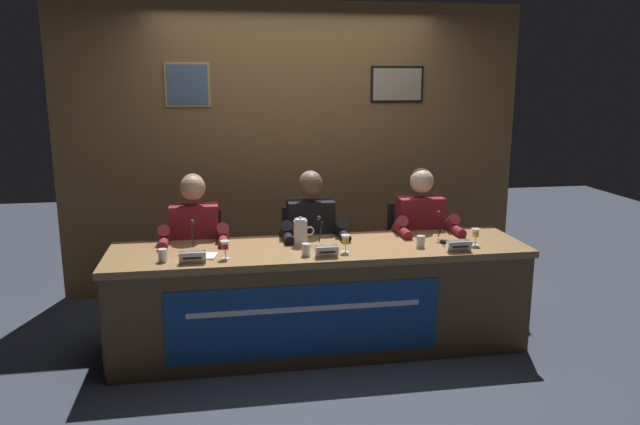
% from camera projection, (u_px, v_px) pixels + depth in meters
% --- Properties ---
extents(ground_plane, '(12.00, 12.00, 0.00)m').
position_uv_depth(ground_plane, '(320.00, 345.00, 4.51)').
color(ground_plane, '#383D4C').
extents(wall_back_panelled, '(4.17, 0.14, 2.60)m').
position_uv_depth(wall_back_panelled, '(295.00, 149.00, 5.56)').
color(wall_back_panelled, brown).
rests_on(wall_back_panelled, ground_plane).
extents(conference_table, '(2.97, 0.76, 0.76)m').
position_uv_depth(conference_table, '(322.00, 284.00, 4.30)').
color(conference_table, olive).
rests_on(conference_table, ground_plane).
extents(chair_left, '(0.44, 0.45, 0.92)m').
position_uv_depth(chair_left, '(197.00, 271.00, 4.81)').
color(chair_left, black).
rests_on(chair_left, ground_plane).
extents(panelist_left, '(0.51, 0.48, 1.24)m').
position_uv_depth(panelist_left, '(195.00, 243.00, 4.56)').
color(panelist_left, black).
rests_on(panelist_left, ground_plane).
extents(nameplate_left, '(0.17, 0.06, 0.08)m').
position_uv_depth(nameplate_left, '(192.00, 257.00, 3.95)').
color(nameplate_left, white).
rests_on(nameplate_left, conference_table).
extents(juice_glass_left, '(0.06, 0.06, 0.12)m').
position_uv_depth(juice_glass_left, '(225.00, 246.00, 4.04)').
color(juice_glass_left, white).
rests_on(juice_glass_left, conference_table).
extents(water_cup_left, '(0.06, 0.06, 0.08)m').
position_uv_depth(water_cup_left, '(163.00, 256.00, 3.99)').
color(water_cup_left, silver).
rests_on(water_cup_left, conference_table).
extents(microphone_left, '(0.06, 0.17, 0.22)m').
position_uv_depth(microphone_left, '(193.00, 243.00, 4.17)').
color(microphone_left, black).
rests_on(microphone_left, conference_table).
extents(chair_center, '(0.44, 0.45, 0.92)m').
position_uv_depth(chair_center, '(309.00, 265.00, 4.96)').
color(chair_center, black).
rests_on(chair_center, ground_plane).
extents(panelist_center, '(0.51, 0.48, 1.24)m').
position_uv_depth(panelist_center, '(312.00, 238.00, 4.71)').
color(panelist_center, black).
rests_on(panelist_center, ground_plane).
extents(nameplate_center, '(0.16, 0.06, 0.08)m').
position_uv_depth(nameplate_center, '(326.00, 251.00, 4.08)').
color(nameplate_center, white).
rests_on(nameplate_center, conference_table).
extents(juice_glass_center, '(0.06, 0.06, 0.12)m').
position_uv_depth(juice_glass_center, '(346.00, 240.00, 4.19)').
color(juice_glass_center, white).
rests_on(juice_glass_center, conference_table).
extents(water_cup_center, '(0.06, 0.06, 0.08)m').
position_uv_depth(water_cup_center, '(306.00, 250.00, 4.12)').
color(water_cup_center, silver).
rests_on(water_cup_center, conference_table).
extents(microphone_center, '(0.06, 0.17, 0.22)m').
position_uv_depth(microphone_center, '(321.00, 238.00, 4.29)').
color(microphone_center, black).
rests_on(microphone_center, conference_table).
extents(chair_right, '(0.44, 0.45, 0.92)m').
position_uv_depth(chair_right, '(413.00, 260.00, 5.10)').
color(chair_right, black).
rests_on(chair_right, ground_plane).
extents(panelist_right, '(0.51, 0.48, 1.24)m').
position_uv_depth(panelist_right, '(422.00, 234.00, 4.85)').
color(panelist_right, black).
rests_on(panelist_right, ground_plane).
extents(nameplate_right, '(0.17, 0.06, 0.08)m').
position_uv_depth(nameplate_right, '(459.00, 246.00, 4.21)').
color(nameplate_right, white).
rests_on(nameplate_right, conference_table).
extents(juice_glass_right, '(0.06, 0.06, 0.12)m').
position_uv_depth(juice_glass_right, '(476.00, 234.00, 4.36)').
color(juice_glass_right, white).
rests_on(juice_glass_right, conference_table).
extents(water_cup_right, '(0.06, 0.06, 0.08)m').
position_uv_depth(water_cup_right, '(421.00, 242.00, 4.32)').
color(water_cup_right, silver).
rests_on(water_cup_right, conference_table).
extents(microphone_right, '(0.06, 0.17, 0.22)m').
position_uv_depth(microphone_right, '(442.00, 232.00, 4.47)').
color(microphone_right, black).
rests_on(microphone_right, conference_table).
extents(water_pitcher_central, '(0.15, 0.10, 0.21)m').
position_uv_depth(water_pitcher_central, '(301.00, 232.00, 4.38)').
color(water_pitcher_central, silver).
rests_on(water_pitcher_central, conference_table).
extents(document_stack_left, '(0.23, 0.18, 0.01)m').
position_uv_depth(document_stack_left, '(201.00, 256.00, 4.10)').
color(document_stack_left, white).
rests_on(document_stack_left, conference_table).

